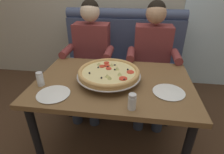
% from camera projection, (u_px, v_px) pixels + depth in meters
% --- Properties ---
extents(ground_plane, '(16.00, 16.00, 0.00)m').
position_uv_depth(ground_plane, '(113.00, 143.00, 1.80)').
color(ground_plane, '#4C3321').
extents(booth_bench, '(1.54, 0.78, 1.13)m').
position_uv_depth(booth_bench, '(122.00, 69.00, 2.38)').
color(booth_bench, '#424C6B').
rests_on(booth_bench, ground_plane).
extents(dining_table, '(1.26, 0.83, 0.73)m').
position_uv_depth(dining_table, '(113.00, 90.00, 1.49)').
color(dining_table, brown).
rests_on(dining_table, ground_plane).
extents(diner_left, '(0.54, 0.64, 1.27)m').
position_uv_depth(diner_left, '(90.00, 53.00, 2.04)').
color(diner_left, '#2D3342').
rests_on(diner_left, ground_plane).
extents(diner_right, '(0.54, 0.64, 1.27)m').
position_uv_depth(diner_right, '(152.00, 56.00, 1.95)').
color(diner_right, '#2D3342').
rests_on(diner_right, ground_plane).
extents(pizza, '(0.51, 0.51, 0.11)m').
position_uv_depth(pizza, '(109.00, 72.00, 1.41)').
color(pizza, silver).
rests_on(pizza, dining_table).
extents(shaker_parmesan, '(0.05, 0.05, 0.11)m').
position_uv_depth(shaker_parmesan, '(40.00, 80.00, 1.37)').
color(shaker_parmesan, white).
rests_on(shaker_parmesan, dining_table).
extents(shaker_pepper_flakes, '(0.05, 0.05, 0.11)m').
position_uv_depth(shaker_pepper_flakes, '(132.00, 103.00, 1.12)').
color(shaker_pepper_flakes, white).
rests_on(shaker_pepper_flakes, dining_table).
extents(plate_near_left, '(0.24, 0.24, 0.02)m').
position_uv_depth(plate_near_left, '(53.00, 93.00, 1.27)').
color(plate_near_left, white).
rests_on(plate_near_left, dining_table).
extents(plate_near_right, '(0.23, 0.23, 0.02)m').
position_uv_depth(plate_near_right, '(169.00, 91.00, 1.29)').
color(plate_near_right, white).
rests_on(plate_near_right, dining_table).
extents(patio_chair, '(0.43, 0.42, 0.86)m').
position_uv_depth(patio_chair, '(218.00, 41.00, 3.07)').
color(patio_chair, black).
rests_on(patio_chair, ground_plane).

